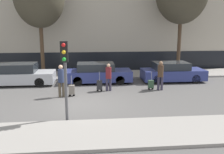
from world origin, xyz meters
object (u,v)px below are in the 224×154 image
(parked_car_2, at_px, (172,72))
(trolley_center, at_px, (99,85))
(parked_car_1, at_px, (98,73))
(pedestrian_right, at_px, (161,74))
(trolley_right, at_px, (151,84))
(pedestrian_center, at_px, (109,76))
(trolley_left, at_px, (72,90))
(pedestrian_left, at_px, (61,79))
(traffic_light, at_px, (65,65))
(parked_car_0, at_px, (19,75))

(parked_car_2, bearing_deg, trolley_center, -156.78)
(parked_car_1, relative_size, pedestrian_right, 2.54)
(trolley_right, bearing_deg, trolley_center, -178.72)
(pedestrian_center, bearing_deg, trolley_center, -179.94)
(parked_car_1, relative_size, trolley_center, 3.74)
(trolley_left, relative_size, trolley_right, 1.03)
(pedestrian_left, bearing_deg, trolley_center, -167.54)
(parked_car_2, distance_m, traffic_light, 9.76)
(parked_car_0, distance_m, pedestrian_left, 4.46)
(parked_car_2, bearing_deg, traffic_light, -134.32)
(traffic_light, bearing_deg, pedestrian_center, 66.07)
(parked_car_2, xyz_separation_m, traffic_light, (-6.71, -6.88, 1.70))
(trolley_center, bearing_deg, trolley_left, -150.50)
(parked_car_0, bearing_deg, parked_car_1, 1.21)
(pedestrian_center, bearing_deg, parked_car_2, 19.51)
(parked_car_0, height_order, pedestrian_left, pedestrian_left)
(pedestrian_center, relative_size, traffic_light, 0.50)
(pedestrian_center, bearing_deg, trolley_left, -161.59)
(trolley_right, bearing_deg, trolley_left, -168.46)
(trolley_left, bearing_deg, pedestrian_right, 8.88)
(parked_car_2, distance_m, trolley_right, 2.99)
(parked_car_1, distance_m, trolley_left, 3.59)
(parked_car_2, distance_m, pedestrian_right, 2.77)
(trolley_left, bearing_deg, trolley_center, 29.50)
(parked_car_0, height_order, trolley_left, parked_car_0)
(parked_car_0, xyz_separation_m, parked_car_2, (10.32, -0.01, -0.02))
(parked_car_1, xyz_separation_m, parked_car_2, (5.17, -0.11, -0.00))
(trolley_left, bearing_deg, parked_car_0, 139.02)
(trolley_left, xyz_separation_m, trolley_right, (4.68, 0.96, -0.02))
(parked_car_0, xyz_separation_m, trolley_center, (5.15, -2.22, -0.27))
(parked_car_0, bearing_deg, parked_car_2, -0.03)
(parked_car_0, relative_size, trolley_left, 3.84)
(parked_car_1, height_order, traffic_light, traffic_light)
(pedestrian_center, height_order, pedestrian_right, pedestrian_right)
(parked_car_0, height_order, trolley_center, parked_car_0)
(pedestrian_left, bearing_deg, parked_car_1, -135.36)
(pedestrian_left, relative_size, trolley_left, 1.53)
(parked_car_1, distance_m, pedestrian_right, 4.39)
(parked_car_1, bearing_deg, parked_car_2, -1.27)
(traffic_light, bearing_deg, trolley_center, 71.67)
(parked_car_2, xyz_separation_m, trolley_right, (-2.05, -2.15, -0.29))
(parked_car_2, relative_size, trolley_right, 3.82)
(parked_car_0, relative_size, parked_car_2, 1.04)
(parked_car_1, xyz_separation_m, pedestrian_right, (3.65, -2.40, 0.36))
(trolley_left, height_order, pedestrian_center, pedestrian_center)
(pedestrian_left, distance_m, trolley_center, 2.42)
(parked_car_2, bearing_deg, pedestrian_center, -154.92)
(parked_car_0, xyz_separation_m, traffic_light, (3.60, -6.88, 1.67))
(trolley_center, xyz_separation_m, trolley_right, (3.12, 0.07, -0.04))
(parked_car_1, xyz_separation_m, trolley_left, (-1.56, -3.22, -0.27))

